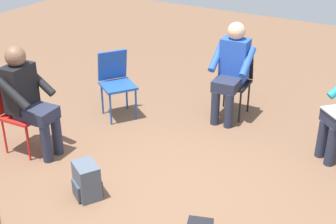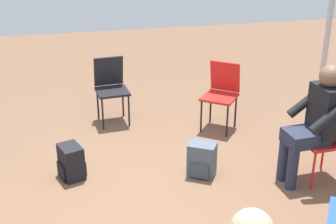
# 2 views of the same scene
# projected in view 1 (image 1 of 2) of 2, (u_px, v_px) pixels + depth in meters

# --- Properties ---
(ground_plane) EXTENTS (14.00, 14.00, 0.00)m
(ground_plane) POSITION_uv_depth(u_px,v_px,m) (172.00, 201.00, 4.51)
(ground_plane) COLOR brown
(chair_north) EXTENTS (0.42, 0.46, 0.85)m
(chair_north) POSITION_uv_depth(u_px,v_px,m) (235.00, 77.00, 6.02)
(chair_north) COLOR black
(chair_north) RESTS_ON ground
(chair_northwest) EXTENTS (0.58, 0.57, 0.85)m
(chair_northwest) POSITION_uv_depth(u_px,v_px,m) (116.00, 79.00, 5.96)
(chair_northwest) COLOR #1E4799
(chair_northwest) RESTS_ON ground
(chair_west) EXTENTS (0.46, 0.42, 0.85)m
(chair_west) POSITION_uv_depth(u_px,v_px,m) (18.00, 109.00, 5.18)
(chair_west) COLOR red
(chair_west) RESTS_ON ground
(person_in_black) EXTENTS (0.54, 0.51, 1.24)m
(person_in_black) POSITION_uv_depth(u_px,v_px,m) (28.00, 96.00, 5.02)
(person_in_black) COLOR #23283D
(person_in_black) RESTS_ON ground
(person_in_blue) EXTENTS (0.51, 0.54, 1.24)m
(person_in_blue) POSITION_uv_depth(u_px,v_px,m) (232.00, 67.00, 5.80)
(person_in_blue) COLOR #23283D
(person_in_blue) RESTS_ON ground
(backpack_near_laptop_user) EXTENTS (0.34, 0.32, 0.36)m
(backpack_near_laptop_user) POSITION_uv_depth(u_px,v_px,m) (87.00, 182.00, 4.51)
(backpack_near_laptop_user) COLOR #475160
(backpack_near_laptop_user) RESTS_ON ground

